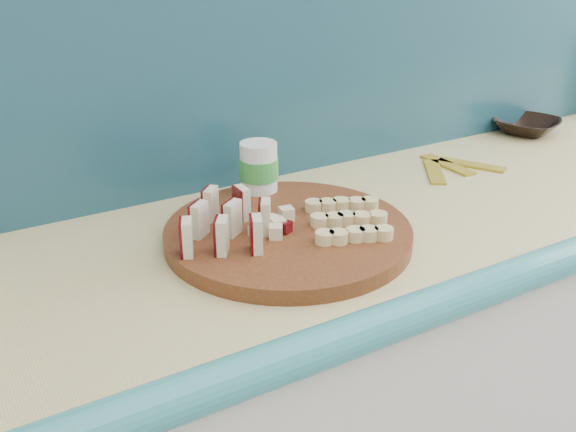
{
  "coord_description": "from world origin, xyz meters",
  "views": [
    {
      "loc": [
        -1.0,
        0.62,
        1.41
      ],
      "look_at": [
        -0.49,
        1.49,
        0.96
      ],
      "focal_mm": 40.0,
      "sensor_mm": 36.0,
      "label": 1
    }
  ],
  "objects": [
    {
      "name": "backsplash",
      "position": [
        0.1,
        1.79,
        1.16
      ],
      "size": [
        2.2,
        0.02,
        0.5
      ],
      "primitive_type": "cube",
      "color": "teal",
      "rests_on": "kitchen_counter"
    },
    {
      "name": "kitchen_counter",
      "position": [
        0.1,
        1.5,
        0.46
      ],
      "size": [
        2.2,
        0.63,
        0.91
      ],
      "color": "silver",
      "rests_on": "ground"
    },
    {
      "name": "canister",
      "position": [
        -0.45,
        1.67,
        0.97
      ],
      "size": [
        0.08,
        0.08,
        0.12
      ],
      "rotation": [
        0.0,
        0.0,
        -0.23
      ],
      "color": "silver",
      "rests_on": "kitchen_counter"
    },
    {
      "name": "apple_chunks",
      "position": [
        -0.51,
        1.5,
        0.95
      ],
      "size": [
        0.06,
        0.07,
        0.02
      ],
      "color": "beige",
      "rests_on": "cutting_board"
    },
    {
      "name": "banana_peel",
      "position": [
        0.02,
        1.62,
        0.91
      ],
      "size": [
        0.21,
        0.18,
        0.01
      ],
      "rotation": [
        0.0,
        0.0,
        -0.18
      ],
      "color": "gold",
      "rests_on": "kitchen_counter"
    },
    {
      "name": "apple_wedges",
      "position": [
        -0.59,
        1.51,
        0.97
      ],
      "size": [
        0.18,
        0.19,
        0.06
      ],
      "color": "beige",
      "rests_on": "cutting_board"
    },
    {
      "name": "banana_slices",
      "position": [
        -0.39,
        1.45,
        0.95
      ],
      "size": [
        0.18,
        0.19,
        0.02
      ],
      "color": "#D2C080",
      "rests_on": "cutting_board"
    },
    {
      "name": "cutting_board",
      "position": [
        -0.49,
        1.49,
        0.92
      ],
      "size": [
        0.57,
        0.57,
        0.03
      ],
      "primitive_type": "cylinder",
      "rotation": [
        0.0,
        0.0,
        -0.43
      ],
      "color": "#4A200F",
      "rests_on": "kitchen_counter"
    },
    {
      "name": "brown_bowl",
      "position": [
        0.38,
        1.72,
        0.93
      ],
      "size": [
        0.22,
        0.22,
        0.04
      ],
      "primitive_type": "imported",
      "rotation": [
        0.0,
        0.0,
        0.43
      ],
      "color": "black",
      "rests_on": "kitchen_counter"
    }
  ]
}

